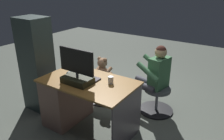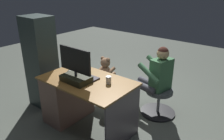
{
  "view_description": "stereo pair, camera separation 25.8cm",
  "coord_description": "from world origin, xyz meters",
  "px_view_note": "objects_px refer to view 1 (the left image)",
  "views": [
    {
      "loc": [
        -1.72,
        2.45,
        1.98
      ],
      "look_at": [
        -0.13,
        0.05,
        0.8
      ],
      "focal_mm": 35.72,
      "sensor_mm": 36.0,
      "label": 1
    },
    {
      "loc": [
        -1.93,
        2.3,
        1.98
      ],
      "look_at": [
        -0.13,
        0.05,
        0.8
      ],
      "focal_mm": 35.72,
      "sensor_mm": 36.0,
      "label": 2
    }
  ],
  "objects_px": {
    "tv_remote": "(71,74)",
    "teddy_bear": "(103,69)",
    "computer_mouse": "(69,73)",
    "office_chair_teddy": "(103,87)",
    "visitor_chair": "(157,98)",
    "monitor": "(77,73)",
    "keyboard": "(86,77)",
    "cup": "(111,80)",
    "person": "(153,74)",
    "desk": "(72,97)"
  },
  "relations": [
    {
      "from": "tv_remote",
      "to": "teddy_bear",
      "type": "height_order",
      "value": "teddy_bear"
    },
    {
      "from": "computer_mouse",
      "to": "teddy_bear",
      "type": "xyz_separation_m",
      "value": [
        -0.06,
        -0.72,
        -0.17
      ]
    },
    {
      "from": "computer_mouse",
      "to": "office_chair_teddy",
      "type": "bearing_deg",
      "value": -94.97
    },
    {
      "from": "tv_remote",
      "to": "visitor_chair",
      "type": "relative_size",
      "value": 0.28
    },
    {
      "from": "office_chair_teddy",
      "to": "computer_mouse",
      "type": "bearing_deg",
      "value": 85.03
    },
    {
      "from": "monitor",
      "to": "computer_mouse",
      "type": "height_order",
      "value": "monitor"
    },
    {
      "from": "keyboard",
      "to": "cup",
      "type": "bearing_deg",
      "value": -174.23
    },
    {
      "from": "cup",
      "to": "teddy_bear",
      "type": "relative_size",
      "value": 0.26
    },
    {
      "from": "computer_mouse",
      "to": "tv_remote",
      "type": "height_order",
      "value": "computer_mouse"
    },
    {
      "from": "visitor_chair",
      "to": "monitor",
      "type": "bearing_deg",
      "value": 57.18
    },
    {
      "from": "cup",
      "to": "visitor_chair",
      "type": "height_order",
      "value": "cup"
    },
    {
      "from": "tv_remote",
      "to": "office_chair_teddy",
      "type": "bearing_deg",
      "value": -115.09
    },
    {
      "from": "teddy_bear",
      "to": "visitor_chair",
      "type": "height_order",
      "value": "teddy_bear"
    },
    {
      "from": "teddy_bear",
      "to": "person",
      "type": "distance_m",
      "value": 0.84
    },
    {
      "from": "desk",
      "to": "keyboard",
      "type": "bearing_deg",
      "value": -165.6
    },
    {
      "from": "desk",
      "to": "visitor_chair",
      "type": "relative_size",
      "value": 2.31
    },
    {
      "from": "keyboard",
      "to": "tv_remote",
      "type": "relative_size",
      "value": 2.8
    },
    {
      "from": "desk",
      "to": "computer_mouse",
      "type": "xyz_separation_m",
      "value": [
        0.05,
        -0.03,
        0.36
      ]
    },
    {
      "from": "desk",
      "to": "computer_mouse",
      "type": "height_order",
      "value": "computer_mouse"
    },
    {
      "from": "keyboard",
      "to": "cup",
      "type": "relative_size",
      "value": 4.34
    },
    {
      "from": "keyboard",
      "to": "office_chair_teddy",
      "type": "distance_m",
      "value": 0.88
    },
    {
      "from": "computer_mouse",
      "to": "teddy_bear",
      "type": "relative_size",
      "value": 0.26
    },
    {
      "from": "keyboard",
      "to": "desk",
      "type": "bearing_deg",
      "value": 14.4
    },
    {
      "from": "teddy_bear",
      "to": "monitor",
      "type": "bearing_deg",
      "value": 104.99
    },
    {
      "from": "cup",
      "to": "desk",
      "type": "bearing_deg",
      "value": 9.06
    },
    {
      "from": "computer_mouse",
      "to": "cup",
      "type": "bearing_deg",
      "value": -174.47
    },
    {
      "from": "computer_mouse",
      "to": "visitor_chair",
      "type": "distance_m",
      "value": 1.44
    },
    {
      "from": "keyboard",
      "to": "computer_mouse",
      "type": "bearing_deg",
      "value": 5.21
    },
    {
      "from": "desk",
      "to": "monitor",
      "type": "distance_m",
      "value": 0.55
    },
    {
      "from": "cup",
      "to": "teddy_bear",
      "type": "height_order",
      "value": "cup"
    },
    {
      "from": "desk",
      "to": "cup",
      "type": "bearing_deg",
      "value": -170.94
    },
    {
      "from": "desk",
      "to": "cup",
      "type": "distance_m",
      "value": 0.74
    },
    {
      "from": "monitor",
      "to": "visitor_chair",
      "type": "bearing_deg",
      "value": -122.82
    },
    {
      "from": "desk",
      "to": "person",
      "type": "xyz_separation_m",
      "value": [
        -0.84,
        -0.92,
        0.23
      ]
    },
    {
      "from": "cup",
      "to": "tv_remote",
      "type": "relative_size",
      "value": 0.65
    },
    {
      "from": "visitor_chair",
      "to": "person",
      "type": "height_order",
      "value": "person"
    },
    {
      "from": "office_chair_teddy",
      "to": "person",
      "type": "bearing_deg",
      "value": -168.07
    },
    {
      "from": "monitor",
      "to": "office_chair_teddy",
      "type": "height_order",
      "value": "monitor"
    },
    {
      "from": "cup",
      "to": "person",
      "type": "xyz_separation_m",
      "value": [
        -0.23,
        -0.82,
        -0.16
      ]
    },
    {
      "from": "computer_mouse",
      "to": "office_chair_teddy",
      "type": "xyz_separation_m",
      "value": [
        -0.06,
        -0.71,
        -0.51
      ]
    },
    {
      "from": "office_chair_teddy",
      "to": "monitor",
      "type": "bearing_deg",
      "value": 105.21
    },
    {
      "from": "cup",
      "to": "office_chair_teddy",
      "type": "bearing_deg",
      "value": -47.08
    },
    {
      "from": "computer_mouse",
      "to": "cup",
      "type": "distance_m",
      "value": 0.67
    },
    {
      "from": "monitor",
      "to": "computer_mouse",
      "type": "relative_size",
      "value": 5.49
    },
    {
      "from": "desk",
      "to": "cup",
      "type": "relative_size",
      "value": 12.93
    },
    {
      "from": "computer_mouse",
      "to": "cup",
      "type": "height_order",
      "value": "cup"
    },
    {
      "from": "desk",
      "to": "office_chair_teddy",
      "type": "bearing_deg",
      "value": -90.96
    },
    {
      "from": "monitor",
      "to": "visitor_chair",
      "type": "height_order",
      "value": "monitor"
    },
    {
      "from": "computer_mouse",
      "to": "visitor_chair",
      "type": "bearing_deg",
      "value": -137.26
    },
    {
      "from": "monitor",
      "to": "keyboard",
      "type": "xyz_separation_m",
      "value": [
        0.02,
        -0.18,
        -0.13
      ]
    }
  ]
}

